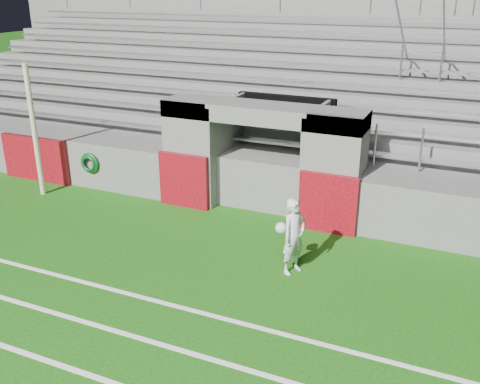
% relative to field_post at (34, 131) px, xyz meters
% --- Properties ---
extents(ground, '(90.00, 90.00, 0.00)m').
position_rel_field_post_xyz_m(ground, '(5.63, -2.18, -1.69)').
color(ground, '#154D0C').
rests_on(ground, ground).
extents(field_post, '(0.13, 0.13, 3.37)m').
position_rel_field_post_xyz_m(field_post, '(0.00, 0.00, 0.00)').
color(field_post, '#C5BE93').
rests_on(field_post, ground).
extents(stadium_structure, '(26.00, 8.48, 5.42)m').
position_rel_field_post_xyz_m(stadium_structure, '(5.63, 5.79, -0.20)').
color(stadium_structure, '#595654').
rests_on(stadium_structure, ground).
extents(goalkeeper_with_ball, '(0.62, 0.65, 1.50)m').
position_rel_field_post_xyz_m(goalkeeper_with_ball, '(7.30, -1.23, -0.93)').
color(goalkeeper_with_ball, silver).
rests_on(goalkeeper_with_ball, ground).
extents(hose_coil, '(0.56, 0.14, 0.56)m').
position_rel_field_post_xyz_m(hose_coil, '(0.99, 0.76, -0.94)').
color(hose_coil, '#0C4014').
rests_on(hose_coil, ground).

